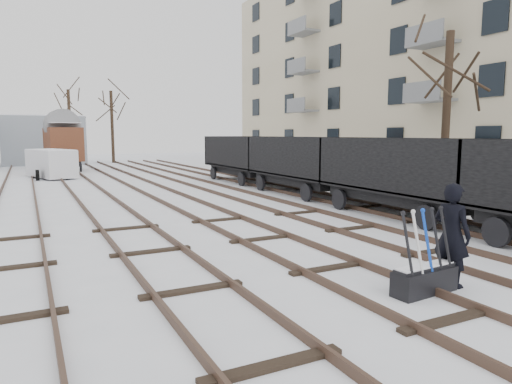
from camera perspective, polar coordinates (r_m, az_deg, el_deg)
ground at (r=9.74m, az=9.22°, el=-9.52°), size 120.00×120.00×0.00m
tracks at (r=22.08m, az=-12.04°, el=0.02°), size 13.90×52.00×0.16m
apartment_block at (r=33.75m, az=23.71°, el=15.62°), size 10.12×45.00×16.10m
shed_right at (r=47.56m, az=-25.02°, el=5.92°), size 7.00×6.00×4.50m
ground_frame at (r=8.69m, az=20.32°, el=-10.01°), size 1.33×0.53×1.49m
worker at (r=9.13m, az=23.27°, el=-4.93°), size 0.58×0.77×1.92m
freight_wagon_b at (r=16.40m, az=18.11°, el=0.66°), size 2.60×6.51×2.66m
freight_wagon_c at (r=21.39m, az=5.96°, el=2.45°), size 2.60×6.51×2.66m
freight_wagon_d at (r=26.98m, az=-1.39°, el=3.47°), size 2.60×6.51×2.66m
box_van_wagon at (r=37.72m, az=-22.99°, el=5.64°), size 2.82×4.89×3.62m
panel_van at (r=31.80m, az=-24.23°, el=3.30°), size 2.96×4.50×1.83m
tree_near at (r=18.78m, az=22.66°, el=8.19°), size 0.30×0.30×6.57m
tree_far_left at (r=49.70m, az=-22.24°, el=7.65°), size 0.30×0.30×7.19m
tree_far_right at (r=47.01m, az=-17.53°, el=7.76°), size 0.30×0.30×6.95m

